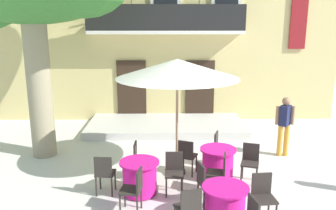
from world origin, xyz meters
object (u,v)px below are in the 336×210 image
(cafe_chair_near_tree_1, at_px, (104,172))
(cafe_chair_middle_1, at_px, (219,171))
(cafe_chair_front_0, at_px, (206,181))
(pedestrian_mid_plaza, at_px, (284,123))
(cafe_chair_middle_3, at_px, (220,147))
(cafe_chair_near_tree_3, at_px, (174,170))
(cafe_table_front, at_px, (225,205))
(cafe_umbrella, at_px, (177,69))
(cafe_chair_near_tree_0, at_px, (140,158))
(cafe_chair_front_3, at_px, (263,194))
(cafe_chair_middle_0, at_px, (187,155))
(cafe_table_near_tree, at_px, (140,177))
(cafe_chair_front_1, at_px, (189,207))
(cafe_chair_middle_2, at_px, (250,160))
(cafe_chair_near_tree_2, at_px, (134,188))
(cafe_table_middle, at_px, (218,163))

(cafe_chair_near_tree_1, bearing_deg, cafe_chair_middle_1, 0.61)
(cafe_chair_near_tree_1, height_order, cafe_chair_front_0, same)
(cafe_chair_near_tree_1, relative_size, pedestrian_mid_plaza, 0.54)
(cafe_chair_middle_3, bearing_deg, cafe_chair_near_tree_3, -130.90)
(cafe_table_front, bearing_deg, cafe_umbrella, 109.43)
(cafe_chair_near_tree_3, distance_m, cafe_table_front, 1.55)
(cafe_chair_near_tree_0, xyz_separation_m, cafe_chair_front_3, (2.43, -1.80, 0.00))
(cafe_chair_middle_3, bearing_deg, cafe_chair_middle_0, -149.67)
(cafe_table_near_tree, xyz_separation_m, cafe_chair_middle_3, (1.99, 1.49, 0.14))
(cafe_table_near_tree, bearing_deg, cafe_chair_near_tree_0, 93.41)
(cafe_chair_front_1, xyz_separation_m, cafe_chair_front_3, (1.43, 0.45, 0.00))
(cafe_chair_middle_1, distance_m, cafe_chair_front_3, 1.24)
(cafe_chair_middle_2, distance_m, pedestrian_mid_plaza, 2.13)
(cafe_chair_middle_1, xyz_separation_m, cafe_table_front, (-0.09, -1.20, -0.14))
(cafe_table_near_tree, distance_m, cafe_chair_middle_2, 2.63)
(cafe_chair_front_3, distance_m, pedestrian_mid_plaza, 3.60)
(cafe_chair_front_1, relative_size, cafe_umbrella, 0.31)
(cafe_table_near_tree, xyz_separation_m, cafe_chair_front_1, (0.96, -1.50, 0.14))
(cafe_chair_middle_0, relative_size, cafe_chair_front_1, 1.00)
(cafe_chair_middle_1, relative_size, pedestrian_mid_plaza, 0.54)
(cafe_chair_near_tree_0, distance_m, cafe_umbrella, 2.29)
(cafe_table_near_tree, bearing_deg, cafe_table_front, -36.03)
(pedestrian_mid_plaza, bearing_deg, cafe_chair_near_tree_2, -143.15)
(cafe_chair_middle_1, bearing_deg, cafe_chair_middle_0, 123.62)
(cafe_chair_near_tree_2, distance_m, cafe_chair_front_0, 1.45)
(cafe_chair_near_tree_0, xyz_separation_m, cafe_chair_near_tree_1, (-0.71, -0.77, 0.00))
(cafe_table_middle, xyz_separation_m, cafe_chair_front_3, (0.57, -1.81, 0.14))
(cafe_chair_near_tree_0, xyz_separation_m, cafe_chair_front_1, (1.00, -2.25, 0.00))
(cafe_chair_middle_0, distance_m, cafe_chair_front_3, 2.40)
(cafe_table_near_tree, xyz_separation_m, cafe_chair_front_0, (1.37, -0.49, 0.14))
(cafe_chair_near_tree_1, distance_m, cafe_chair_middle_3, 3.13)
(cafe_chair_middle_3, bearing_deg, pedestrian_mid_plaza, 20.48)
(cafe_chair_near_tree_2, bearing_deg, cafe_table_near_tree, 86.00)
(cafe_chair_near_tree_1, relative_size, cafe_chair_middle_1, 1.00)
(cafe_table_middle, relative_size, cafe_table_front, 1.00)
(cafe_chair_front_0, bearing_deg, cafe_table_middle, 70.45)
(cafe_chair_near_tree_1, bearing_deg, cafe_chair_middle_0, 28.15)
(cafe_table_near_tree, height_order, cafe_chair_middle_3, cafe_chair_middle_3)
(cafe_chair_front_0, height_order, pedestrian_mid_plaza, pedestrian_mid_plaza)
(cafe_chair_middle_3, relative_size, cafe_chair_front_3, 1.00)
(cafe_table_near_tree, xyz_separation_m, cafe_chair_middle_2, (2.55, 0.59, 0.14))
(cafe_chair_front_1, bearing_deg, cafe_chair_near_tree_3, 97.47)
(cafe_chair_near_tree_0, relative_size, cafe_chair_front_0, 1.00)
(cafe_table_front, xyz_separation_m, pedestrian_mid_plaza, (2.24, 3.39, 0.56))
(cafe_chair_middle_3, xyz_separation_m, cafe_chair_front_1, (-1.03, -2.99, 0.00))
(cafe_chair_middle_0, bearing_deg, cafe_chair_front_3, -57.40)
(cafe_chair_middle_2, bearing_deg, cafe_table_front, -116.89)
(cafe_chair_middle_3, distance_m, cafe_umbrella, 2.41)
(cafe_chair_middle_3, distance_m, cafe_chair_front_0, 2.07)
(cafe_table_near_tree, height_order, cafe_table_middle, same)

